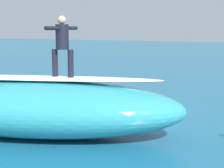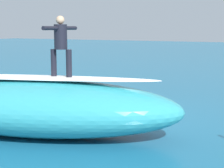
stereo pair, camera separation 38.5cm
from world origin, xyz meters
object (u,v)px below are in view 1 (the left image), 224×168
object	(u,v)px
surfboard_paddling	(150,113)
surfer_paddling	(152,107)
surfboard_riding	(63,78)
surfer_riding	(62,41)

from	to	relation	value
surfboard_paddling	surfer_paddling	bearing A→B (deg)	-180.00
surfer_paddling	surfboard_paddling	bearing A→B (deg)	0.00
surfer_paddling	surfboard_riding	bearing A→B (deg)	-3.85
surfer_riding	surfboard_paddling	distance (m)	4.22
surfboard_riding	surfer_paddling	size ratio (longest dim) A/B	1.29
surfer_riding	surfboard_paddling	xyz separation A→B (m)	(-1.14, -3.28, -2.40)
surfboard_paddling	surfer_paddling	xyz separation A→B (m)	(-0.03, -0.12, 0.16)
surfboard_riding	surfboard_paddling	size ratio (longest dim) A/B	0.92
surfboard_paddling	surfer_riding	bearing A→B (deg)	-3.98
surfer_riding	surfboard_paddling	bearing A→B (deg)	-111.63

